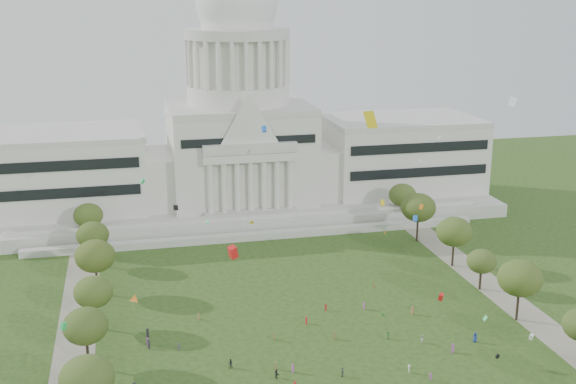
% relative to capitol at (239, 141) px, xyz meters
% --- Properties ---
extents(capitol, '(160.00, 64.50, 91.30)m').
position_rel_capitol_xyz_m(capitol, '(0.00, 0.00, 0.00)').
color(capitol, '#BBB9AF').
rests_on(capitol, ground).
extents(path_left, '(8.00, 160.00, 0.04)m').
position_rel_capitol_xyz_m(path_left, '(-48.00, -83.59, -22.28)').
color(path_left, gray).
rests_on(path_left, ground).
extents(path_right, '(8.00, 160.00, 0.04)m').
position_rel_capitol_xyz_m(path_right, '(48.00, -83.59, -22.28)').
color(path_right, gray).
rests_on(path_right, ground).
extents(row_tree_l_1, '(8.86, 8.86, 12.59)m').
position_rel_capitol_xyz_m(row_tree_l_1, '(-44.07, -116.55, -13.34)').
color(row_tree_l_1, black).
rests_on(row_tree_l_1, ground).
extents(row_tree_l_2, '(8.42, 8.42, 11.97)m').
position_rel_capitol_xyz_m(row_tree_l_2, '(-45.04, -96.29, -13.79)').
color(row_tree_l_2, black).
rests_on(row_tree_l_2, ground).
extents(row_tree_r_2, '(9.55, 9.55, 13.58)m').
position_rel_capitol_xyz_m(row_tree_r_2, '(44.17, -96.15, -12.64)').
color(row_tree_r_2, black).
rests_on(row_tree_r_2, ground).
extents(row_tree_l_3, '(8.12, 8.12, 11.55)m').
position_rel_capitol_xyz_m(row_tree_l_3, '(-44.09, -79.67, -14.09)').
color(row_tree_l_3, black).
rests_on(row_tree_l_3, ground).
extents(row_tree_r_3, '(7.01, 7.01, 9.98)m').
position_rel_capitol_xyz_m(row_tree_r_3, '(44.40, -79.10, -15.21)').
color(row_tree_r_3, black).
rests_on(row_tree_r_3, ground).
extents(row_tree_l_4, '(9.29, 9.29, 13.21)m').
position_rel_capitol_xyz_m(row_tree_l_4, '(-44.08, -61.17, -12.90)').
color(row_tree_l_4, black).
rests_on(row_tree_l_4, ground).
extents(row_tree_r_4, '(9.19, 9.19, 13.06)m').
position_rel_capitol_xyz_m(row_tree_r_4, '(44.76, -63.55, -13.01)').
color(row_tree_r_4, black).
rests_on(row_tree_r_4, ground).
extents(row_tree_l_5, '(8.33, 8.33, 11.85)m').
position_rel_capitol_xyz_m(row_tree_l_5, '(-45.22, -42.58, -13.88)').
color(row_tree_l_5, black).
rests_on(row_tree_l_5, ground).
extents(row_tree_r_5, '(9.82, 9.82, 13.96)m').
position_rel_capitol_xyz_m(row_tree_r_5, '(43.49, -43.40, -12.37)').
color(row_tree_r_5, black).
rests_on(row_tree_r_5, ground).
extents(row_tree_l_6, '(8.19, 8.19, 11.64)m').
position_rel_capitol_xyz_m(row_tree_l_6, '(-46.87, -24.45, -14.02)').
color(row_tree_l_6, black).
rests_on(row_tree_l_6, ground).
extents(row_tree_r_6, '(8.42, 8.42, 11.97)m').
position_rel_capitol_xyz_m(row_tree_r_6, '(45.96, -25.46, -13.79)').
color(row_tree_r_6, black).
rests_on(row_tree_r_6, ground).
extents(person_0, '(1.19, 1.01, 2.07)m').
position_rel_capitol_xyz_m(person_0, '(30.67, -103.46, -21.26)').
color(person_0, navy).
rests_on(person_0, ground).
extents(person_2, '(0.88, 0.96, 1.68)m').
position_rel_capitol_xyz_m(person_2, '(20.14, -101.43, -21.46)').
color(person_2, silver).
rests_on(person_2, ground).
extents(person_3, '(0.80, 1.11, 1.55)m').
position_rel_capitol_xyz_m(person_3, '(15.67, -115.37, -21.52)').
color(person_3, '#994C8C').
rests_on(person_3, ground).
extents(person_4, '(0.66, 1.09, 1.79)m').
position_rel_capitol_xyz_m(person_4, '(0.53, -110.32, -21.40)').
color(person_4, '#4C4C51').
rests_on(person_4, ground).
extents(person_5, '(1.10, 1.68, 1.69)m').
position_rel_capitol_xyz_m(person_5, '(-11.40, -108.13, -21.45)').
color(person_5, '#26262B').
rests_on(person_5, ground).
extents(person_8, '(0.93, 0.60, 1.85)m').
position_rel_capitol_xyz_m(person_8, '(-19.05, -102.52, -21.37)').
color(person_8, '#26262B').
rests_on(person_8, ground).
extents(person_9, '(0.81, 1.15, 1.61)m').
position_rel_capitol_xyz_m(person_9, '(13.02, -111.85, -21.49)').
color(person_9, silver).
rests_on(person_9, ground).
extents(person_10, '(0.78, 1.06, 1.62)m').
position_rel_capitol_xyz_m(person_10, '(14.01, -98.22, -21.49)').
color(person_10, '#33723F').
rests_on(person_10, ground).
extents(distant_crowd, '(62.36, 41.70, 1.94)m').
position_rel_capitol_xyz_m(distant_crowd, '(-12.29, -100.02, -21.44)').
color(distant_crowd, '#26262B').
rests_on(distant_crowd, ground).
extents(kite_swarm, '(89.76, 107.12, 51.45)m').
position_rel_capitol_xyz_m(kite_swarm, '(0.27, -103.66, 6.55)').
color(kite_swarm, white).
rests_on(kite_swarm, ground).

